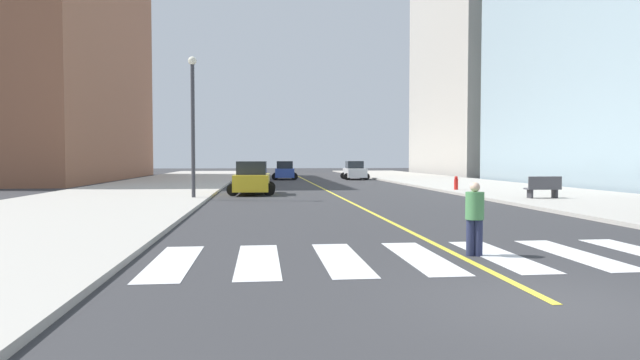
{
  "coord_description": "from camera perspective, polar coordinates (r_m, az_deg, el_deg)",
  "views": [
    {
      "loc": [
        -4.42,
        -7.56,
        2.21
      ],
      "look_at": [
        -1.03,
        23.52,
        0.93
      ],
      "focal_mm": 30.23,
      "sensor_mm": 36.0,
      "label": 1
    }
  ],
  "objects": [
    {
      "name": "ground_plane",
      "position": [
        9.03,
        23.87,
        -12.02
      ],
      "size": [
        220.0,
        220.0,
        0.0
      ],
      "primitive_type": "plane",
      "color": "#333335"
    },
    {
      "name": "sidewalk_kerb_east",
      "position": [
        32.26,
        24.83,
        -1.67
      ],
      "size": [
        10.0,
        120.0,
        0.15
      ],
      "primitive_type": "cube",
      "color": "#B2ADA3",
      "rests_on": "ground"
    },
    {
      "name": "sidewalk_kerb_west",
      "position": [
        28.72,
        -21.93,
        -2.09
      ],
      "size": [
        10.0,
        120.0,
        0.15
      ],
      "primitive_type": "cube",
      "color": "#B2ADA3",
      "rests_on": "ground"
    },
    {
      "name": "crosswalk_paint",
      "position": [
        12.57,
        14.61,
        -7.83
      ],
      "size": [
        13.5,
        4.0,
        0.01
      ],
      "color": "silver",
      "rests_on": "ground"
    },
    {
      "name": "lane_divider_paint",
      "position": [
        47.82,
        -0.91,
        -0.31
      ],
      "size": [
        0.16,
        80.0,
        0.01
      ],
      "primitive_type": "cube",
      "color": "yellow",
      "rests_on": "ground"
    },
    {
      "name": "parking_garage_concrete",
      "position": [
        78.57,
        18.37,
        12.13
      ],
      "size": [
        18.0,
        24.0,
        31.47
      ],
      "primitive_type": "cube",
      "color": "#B2ADA3",
      "rests_on": "ground"
    },
    {
      "name": "low_rise_brick_west",
      "position": [
        61.81,
        -27.71,
        11.02
      ],
      "size": [
        16.0,
        32.0,
        23.66
      ],
      "primitive_type": "cube",
      "color": "brown",
      "rests_on": "ground"
    },
    {
      "name": "car_white_nearest",
      "position": [
        55.68,
        3.69,
        0.97
      ],
      "size": [
        2.71,
        4.29,
        1.9
      ],
      "rotation": [
        0.0,
        0.0,
        3.12
      ],
      "color": "silver",
      "rests_on": "ground"
    },
    {
      "name": "car_blue_second",
      "position": [
        55.58,
        -3.74,
        0.97
      ],
      "size": [
        2.78,
        4.32,
        1.89
      ],
      "rotation": [
        0.0,
        0.0,
        -0.05
      ],
      "color": "#2D479E",
      "rests_on": "ground"
    },
    {
      "name": "car_yellow_third",
      "position": [
        32.95,
        -7.21,
        0.11
      ],
      "size": [
        2.91,
        4.57,
        2.02
      ],
      "rotation": [
        0.0,
        0.0,
        -0.03
      ],
      "color": "gold",
      "rests_on": "ground"
    },
    {
      "name": "park_bench",
      "position": [
        29.95,
        22.56,
        -0.75
      ],
      "size": [
        1.81,
        0.59,
        1.12
      ],
      "rotation": [
        0.0,
        0.0,
        1.58
      ],
      "color": "#47474C",
      "rests_on": "sidewalk_kerb_east"
    },
    {
      "name": "pedestrian_crossing",
      "position": [
        12.65,
        16.05,
        -3.61
      ],
      "size": [
        0.41,
        0.41,
        1.67
      ],
      "rotation": [
        0.0,
        0.0,
        5.97
      ],
      "color": "#232847",
      "rests_on": "ground"
    },
    {
      "name": "fire_hydrant",
      "position": [
        36.19,
        14.21,
        -0.32
      ],
      "size": [
        0.26,
        0.26,
        0.89
      ],
      "color": "red",
      "rests_on": "sidewalk_kerb_east"
    },
    {
      "name": "street_lamp",
      "position": [
        29.04,
        -13.31,
        6.77
      ],
      "size": [
        0.44,
        0.44,
        7.34
      ],
      "color": "#38383D",
      "rests_on": "sidewalk_kerb_west"
    }
  ]
}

